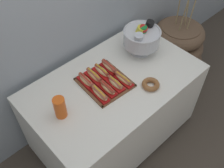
{
  "coord_description": "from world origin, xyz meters",
  "views": [
    {
      "loc": [
        -0.94,
        -0.99,
        2.24
      ],
      "look_at": [
        -0.06,
        -0.04,
        0.79
      ],
      "focal_mm": 42.53,
      "sensor_mm": 36.0,
      "label": 1
    }
  ],
  "objects_px": {
    "hot_dog_2": "(116,84)",
    "hot_dog_6": "(102,71)",
    "buffet_table": "(114,109)",
    "punch_bowl": "(142,37)",
    "cup_stack": "(60,108)",
    "donut": "(151,84)",
    "hot_dog_5": "(94,76)",
    "hot_dog_3": "(123,79)",
    "floor_vase": "(175,51)",
    "hot_dog_4": "(86,81)",
    "serving_tray": "(105,83)",
    "hot_dog_1": "(108,89)",
    "hot_dog_7": "(109,67)",
    "hot_dog_0": "(100,94)"
  },
  "relations": [
    {
      "from": "hot_dog_2",
      "to": "cup_stack",
      "type": "height_order",
      "value": "cup_stack"
    },
    {
      "from": "hot_dog_0",
      "to": "hot_dog_5",
      "type": "distance_m",
      "value": 0.18
    },
    {
      "from": "serving_tray",
      "to": "hot_dog_5",
      "type": "bearing_deg",
      "value": 111.19
    },
    {
      "from": "hot_dog_4",
      "to": "floor_vase",
      "type": "bearing_deg",
      "value": 1.68
    },
    {
      "from": "buffet_table",
      "to": "hot_dog_5",
      "type": "height_order",
      "value": "hot_dog_5"
    },
    {
      "from": "cup_stack",
      "to": "donut",
      "type": "distance_m",
      "value": 0.69
    },
    {
      "from": "hot_dog_3",
      "to": "serving_tray",
      "type": "bearing_deg",
      "value": 140.49
    },
    {
      "from": "serving_tray",
      "to": "hot_dog_4",
      "type": "bearing_deg",
      "value": 140.49
    },
    {
      "from": "floor_vase",
      "to": "hot_dog_2",
      "type": "distance_m",
      "value": 1.23
    },
    {
      "from": "hot_dog_0",
      "to": "hot_dog_3",
      "type": "xyz_separation_m",
      "value": [
        0.22,
        -0.01,
        -0.0
      ]
    },
    {
      "from": "hot_dog_2",
      "to": "punch_bowl",
      "type": "bearing_deg",
      "value": 19.15
    },
    {
      "from": "floor_vase",
      "to": "donut",
      "type": "relative_size",
      "value": 8.95
    },
    {
      "from": "donut",
      "to": "floor_vase",
      "type": "bearing_deg",
      "value": 22.71
    },
    {
      "from": "floor_vase",
      "to": "hot_dog_3",
      "type": "xyz_separation_m",
      "value": [
        -1.04,
        -0.21,
        0.48
      ]
    },
    {
      "from": "hot_dog_1",
      "to": "donut",
      "type": "bearing_deg",
      "value": -33.0
    },
    {
      "from": "hot_dog_1",
      "to": "hot_dog_7",
      "type": "relative_size",
      "value": 0.91
    },
    {
      "from": "floor_vase",
      "to": "hot_dog_3",
      "type": "bearing_deg",
      "value": -168.32
    },
    {
      "from": "hot_dog_7",
      "to": "hot_dog_3",
      "type": "bearing_deg",
      "value": -93.25
    },
    {
      "from": "hot_dog_2",
      "to": "hot_dog_6",
      "type": "bearing_deg",
      "value": 86.75
    },
    {
      "from": "hot_dog_7",
      "to": "hot_dog_6",
      "type": "bearing_deg",
      "value": 176.75
    },
    {
      "from": "hot_dog_1",
      "to": "hot_dog_6",
      "type": "relative_size",
      "value": 0.94
    },
    {
      "from": "buffet_table",
      "to": "cup_stack",
      "type": "height_order",
      "value": "cup_stack"
    },
    {
      "from": "cup_stack",
      "to": "hot_dog_1",
      "type": "bearing_deg",
      "value": -9.31
    },
    {
      "from": "hot_dog_5",
      "to": "hot_dog_3",
      "type": "bearing_deg",
      "value": -50.98
    },
    {
      "from": "hot_dog_2",
      "to": "serving_tray",
      "type": "bearing_deg",
      "value": 111.19
    },
    {
      "from": "hot_dog_6",
      "to": "punch_bowl",
      "type": "xyz_separation_m",
      "value": [
        0.42,
        -0.02,
        0.12
      ]
    },
    {
      "from": "hot_dog_2",
      "to": "cup_stack",
      "type": "xyz_separation_m",
      "value": [
        -0.45,
        0.06,
        0.05
      ]
    },
    {
      "from": "hot_dog_1",
      "to": "hot_dog_5",
      "type": "xyz_separation_m",
      "value": [
        0.01,
        0.16,
        0.0
      ]
    },
    {
      "from": "serving_tray",
      "to": "donut",
      "type": "distance_m",
      "value": 0.35
    },
    {
      "from": "hot_dog_3",
      "to": "donut",
      "type": "relative_size",
      "value": 1.37
    },
    {
      "from": "floor_vase",
      "to": "hot_dog_6",
      "type": "xyz_separation_m",
      "value": [
        -1.1,
        -0.05,
        0.48
      ]
    },
    {
      "from": "floor_vase",
      "to": "hot_dog_5",
      "type": "relative_size",
      "value": 6.58
    },
    {
      "from": "hot_dog_5",
      "to": "donut",
      "type": "xyz_separation_m",
      "value": [
        0.26,
        -0.34,
        -0.02
      ]
    },
    {
      "from": "cup_stack",
      "to": "buffet_table",
      "type": "bearing_deg",
      "value": -1.62
    },
    {
      "from": "buffet_table",
      "to": "hot_dog_1",
      "type": "bearing_deg",
      "value": -156.48
    },
    {
      "from": "punch_bowl",
      "to": "hot_dog_7",
      "type": "bearing_deg",
      "value": 178.05
    },
    {
      "from": "hot_dog_3",
      "to": "donut",
      "type": "xyz_separation_m",
      "value": [
        0.12,
        -0.17,
        -0.01
      ]
    },
    {
      "from": "buffet_table",
      "to": "floor_vase",
      "type": "height_order",
      "value": "floor_vase"
    },
    {
      "from": "floor_vase",
      "to": "hot_dog_4",
      "type": "distance_m",
      "value": 1.34
    },
    {
      "from": "floor_vase",
      "to": "hot_dog_4",
      "type": "height_order",
      "value": "floor_vase"
    },
    {
      "from": "buffet_table",
      "to": "punch_bowl",
      "type": "bearing_deg",
      "value": 13.85
    },
    {
      "from": "donut",
      "to": "cup_stack",
      "type": "bearing_deg",
      "value": 159.71
    },
    {
      "from": "floor_vase",
      "to": "hot_dog_1",
      "type": "distance_m",
      "value": 1.3
    },
    {
      "from": "hot_dog_4",
      "to": "punch_bowl",
      "type": "relative_size",
      "value": 0.56
    },
    {
      "from": "hot_dog_4",
      "to": "hot_dog_7",
      "type": "xyz_separation_m",
      "value": [
        0.22,
        -0.01,
        0.0
      ]
    },
    {
      "from": "hot_dog_7",
      "to": "punch_bowl",
      "type": "height_order",
      "value": "punch_bowl"
    },
    {
      "from": "hot_dog_5",
      "to": "floor_vase",
      "type": "bearing_deg",
      "value": 1.99
    },
    {
      "from": "serving_tray",
      "to": "donut",
      "type": "height_order",
      "value": "donut"
    },
    {
      "from": "buffet_table",
      "to": "hot_dog_1",
      "type": "xyz_separation_m",
      "value": [
        -0.11,
        -0.05,
        0.39
      ]
    },
    {
      "from": "serving_tray",
      "to": "hot_dog_6",
      "type": "xyz_separation_m",
      "value": [
        0.04,
        0.08,
        0.03
      ]
    }
  ]
}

